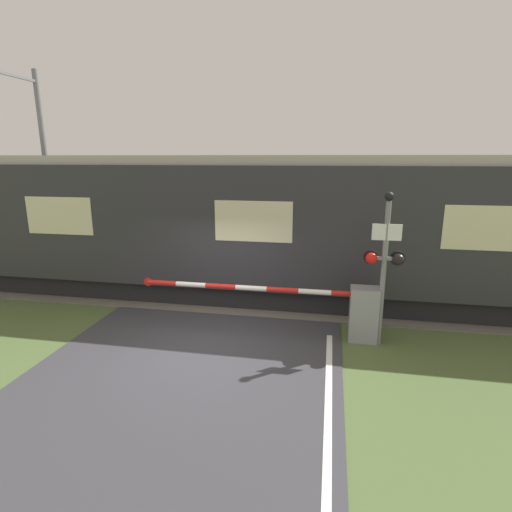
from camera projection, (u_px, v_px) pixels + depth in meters
ground_plane at (202, 346)px, 8.51m from camera, size 80.00×80.00×0.00m
track_bed at (238, 294)px, 11.72m from camera, size 36.00×3.20×0.13m
train at (263, 227)px, 11.11m from camera, size 19.26×2.73×3.97m
crossing_barrier at (345, 310)px, 8.71m from camera, size 5.38×0.44×1.21m
signal_post at (384, 260)px, 8.19m from camera, size 0.83×0.26×3.26m
catenary_pole at (46, 167)px, 14.46m from camera, size 0.20×1.90×6.87m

